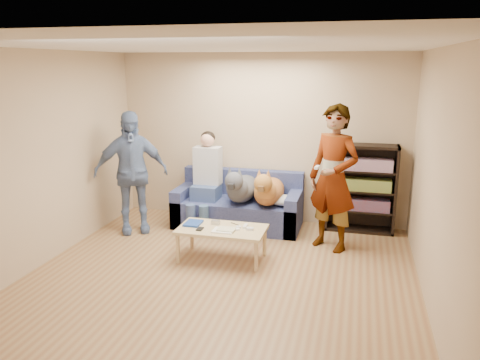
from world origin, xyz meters
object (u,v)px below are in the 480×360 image
(person_standing_right, at_px, (333,178))
(coffee_table, at_px, (222,231))
(sofa, at_px, (239,208))
(bookshelf, at_px, (361,186))
(notebook_blue, at_px, (193,223))
(dog_gray, at_px, (241,188))
(person_seated, at_px, (206,176))
(camera_silver, at_px, (216,222))
(dog_tan, at_px, (268,190))
(person_standing_left, at_px, (131,173))

(person_standing_right, xyz_separation_m, coffee_table, (-1.31, -0.74, -0.60))
(sofa, height_order, bookshelf, bookshelf)
(notebook_blue, distance_m, bookshelf, 2.57)
(dog_gray, height_order, bookshelf, bookshelf)
(notebook_blue, bearing_deg, person_seated, 100.06)
(camera_silver, relative_size, coffee_table, 0.10)
(dog_tan, distance_m, coffee_table, 1.21)
(notebook_blue, xyz_separation_m, sofa, (0.28, 1.27, -0.15))
(person_seated, bearing_deg, camera_silver, -65.72)
(camera_silver, distance_m, dog_tan, 1.13)
(sofa, distance_m, bookshelf, 1.86)
(person_standing_right, height_order, coffee_table, person_standing_right)
(person_standing_left, height_order, dog_tan, person_standing_left)
(sofa, bearing_deg, dog_gray, -64.58)
(person_standing_right, xyz_separation_m, person_standing_left, (-2.88, -0.07, -0.07))
(bookshelf, bearing_deg, notebook_blue, -144.19)
(camera_silver, height_order, coffee_table, camera_silver)
(sofa, bearing_deg, bookshelf, 7.40)
(dog_gray, bearing_deg, coffee_table, -87.81)
(notebook_blue, distance_m, dog_gray, 1.18)
(person_standing_left, bearing_deg, bookshelf, -15.73)
(dog_gray, height_order, dog_tan, dog_gray)
(coffee_table, bearing_deg, person_standing_right, 29.41)
(person_standing_right, distance_m, person_standing_left, 2.88)
(person_seated, xyz_separation_m, coffee_table, (0.60, -1.19, -0.40))
(person_standing_right, height_order, camera_silver, person_standing_right)
(dog_tan, relative_size, coffee_table, 1.06)
(camera_silver, height_order, person_seated, person_seated)
(person_standing_right, distance_m, camera_silver, 1.65)
(person_standing_left, height_order, camera_silver, person_standing_left)
(person_standing_left, bearing_deg, person_standing_right, -29.51)
(notebook_blue, bearing_deg, bookshelf, 35.81)
(camera_silver, distance_m, bookshelf, 2.31)
(camera_silver, bearing_deg, bookshelf, 38.48)
(sofa, bearing_deg, coffee_table, -84.71)
(camera_silver, bearing_deg, person_standing_left, 159.12)
(dog_gray, bearing_deg, person_standing_right, -16.92)
(dog_gray, relative_size, bookshelf, 0.97)
(person_seated, relative_size, dog_gray, 1.17)
(person_standing_left, bearing_deg, camera_silver, -51.70)
(notebook_blue, distance_m, person_seated, 1.21)
(sofa, height_order, dog_gray, dog_gray)
(person_standing_left, relative_size, bookshelf, 1.38)
(person_seated, xyz_separation_m, dog_tan, (0.97, -0.07, -0.13))
(person_seated, distance_m, coffee_table, 1.39)
(person_standing_right, distance_m, person_seated, 1.98)
(person_seated, xyz_separation_m, dog_gray, (0.56, -0.04, -0.13))
(person_standing_left, relative_size, notebook_blue, 6.88)
(notebook_blue, xyz_separation_m, coffee_table, (0.40, -0.05, -0.06))
(person_seated, height_order, coffee_table, person_seated)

